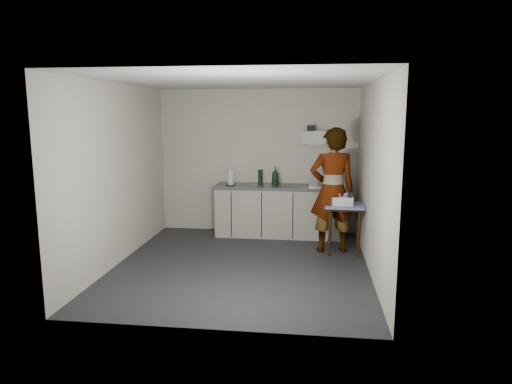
# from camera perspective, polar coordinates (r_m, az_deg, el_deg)

# --- Properties ---
(ground) EXTENTS (4.00, 4.00, 0.00)m
(ground) POSITION_cam_1_polar(r_m,az_deg,el_deg) (6.68, -1.81, -9.14)
(ground) COLOR #27272C
(ground) RESTS_ON ground
(wall_back) EXTENTS (3.60, 0.02, 2.60)m
(wall_back) POSITION_cam_1_polar(r_m,az_deg,el_deg) (8.33, 0.26, 3.84)
(wall_back) COLOR beige
(wall_back) RESTS_ON ground
(wall_right) EXTENTS (0.02, 4.00, 2.60)m
(wall_right) POSITION_cam_1_polar(r_m,az_deg,el_deg) (6.35, 14.31, 1.65)
(wall_right) COLOR beige
(wall_right) RESTS_ON ground
(wall_left) EXTENTS (0.02, 4.00, 2.60)m
(wall_left) POSITION_cam_1_polar(r_m,az_deg,el_deg) (6.88, -16.77, 2.15)
(wall_left) COLOR beige
(wall_left) RESTS_ON ground
(ceiling) EXTENTS (3.60, 4.00, 0.01)m
(ceiling) POSITION_cam_1_polar(r_m,az_deg,el_deg) (6.33, -1.94, 13.67)
(ceiling) COLOR white
(ceiling) RESTS_ON wall_back
(kitchen_counter) EXTENTS (2.24, 0.62, 0.91)m
(kitchen_counter) POSITION_cam_1_polar(r_m,az_deg,el_deg) (8.15, 2.81, -2.53)
(kitchen_counter) COLOR black
(kitchen_counter) RESTS_ON ground
(wall_shelf) EXTENTS (0.42, 0.18, 0.37)m
(wall_shelf) POSITION_cam_1_polar(r_m,az_deg,el_deg) (8.17, 7.23, 6.78)
(wall_shelf) COLOR white
(wall_shelf) RESTS_ON ground
(side_table) EXTENTS (0.63, 0.63, 0.77)m
(side_table) POSITION_cam_1_polar(r_m,az_deg,el_deg) (7.23, 11.03, -2.29)
(side_table) COLOR black
(side_table) RESTS_ON ground
(standing_man) EXTENTS (0.79, 0.59, 1.96)m
(standing_man) POSITION_cam_1_polar(r_m,az_deg,el_deg) (7.21, 9.52, 0.20)
(standing_man) COLOR #B2A593
(standing_man) RESTS_ON ground
(soap_bottle) EXTENTS (0.14, 0.14, 0.33)m
(soap_bottle) POSITION_cam_1_polar(r_m,az_deg,el_deg) (8.00, 2.42, 1.97)
(soap_bottle) COLOR black
(soap_bottle) RESTS_ON kitchen_counter
(soda_can) EXTENTS (0.07, 0.07, 0.13)m
(soda_can) POSITION_cam_1_polar(r_m,az_deg,el_deg) (8.02, 2.43, 1.25)
(soda_can) COLOR red
(soda_can) RESTS_ON kitchen_counter
(dark_bottle) EXTENTS (0.08, 0.08, 0.27)m
(dark_bottle) POSITION_cam_1_polar(r_m,az_deg,el_deg) (8.13, 0.55, 1.88)
(dark_bottle) COLOR black
(dark_bottle) RESTS_ON kitchen_counter
(paper_towel) EXTENTS (0.16, 0.16, 0.29)m
(paper_towel) POSITION_cam_1_polar(r_m,az_deg,el_deg) (8.06, -3.19, 1.82)
(paper_towel) COLOR black
(paper_towel) RESTS_ON kitchen_counter
(dish_rack) EXTENTS (0.45, 0.33, 0.31)m
(dish_rack) POSITION_cam_1_polar(r_m,az_deg,el_deg) (8.02, 8.20, 1.20)
(dish_rack) COLOR white
(dish_rack) RESTS_ON kitchen_counter
(bakery_box) EXTENTS (0.34, 0.35, 0.46)m
(bakery_box) POSITION_cam_1_polar(r_m,az_deg,el_deg) (7.20, 10.65, -0.69)
(bakery_box) COLOR white
(bakery_box) RESTS_ON side_table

